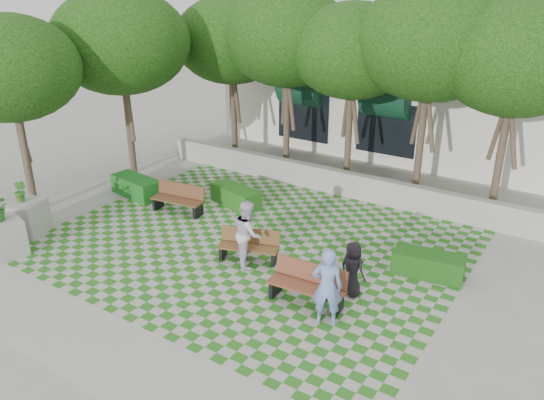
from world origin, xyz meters
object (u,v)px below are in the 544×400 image
Objects in this scene: person_dark at (352,269)px; bench_mid at (249,246)px; hedge_midleft at (236,196)px; person_blue at (327,287)px; planter_front at (1,231)px; planter_back at (25,216)px; bench_east at (307,285)px; hedge_east at (428,265)px; person_white at (248,233)px; bench_west at (179,199)px; hedge_west at (136,187)px.

bench_mid is at bearing 11.85° from person_dark.
bench_mid reaches higher than hedge_midleft.
person_blue is 1.41m from person_dark.
planter_back is at bearing 120.92° from planter_front.
bench_east is 9.35m from planter_back.
hedge_east is at bearing -135.66° from person_blue.
hedge_midleft is (-5.13, 3.90, -0.15)m from bench_east.
person_white reaches higher than bench_mid.
hedge_midleft is 7.36m from person_blue.
bench_west reaches higher than hedge_east.
planter_back is at bearing -127.37° from hedge_midleft.
person_dark reaches higher than bench_west.
planter_front reaches higher than hedge_west.
person_dark is at bearing -127.08° from person_white.
planter_front reaches higher than bench_east.
bench_mid is 0.87× the size of hedge_west.
bench_west is at bearing -130.05° from hedge_midleft.
planter_back reaches higher than bench_west.
bench_mid is 3.56m from person_blue.
person_dark is (3.20, -0.04, 0.30)m from bench_mid.
planter_front reaches higher than hedge_east.
person_white reaches higher than person_dark.
hedge_east is 3.66m from person_blue.
bench_east is 1.02× the size of person_blue.
hedge_midleft is at bearing 112.58° from bench_mid.
planter_front and person_blue have the same top height.
planter_front is (-10.58, -5.57, 0.44)m from hedge_east.
hedge_west is at bearing 159.19° from bench_east.
hedge_east is 7.26m from hedge_midleft.
planter_back is at bearing 179.96° from bench_mid.
bench_east reaches higher than hedge_west.
planter_back reaches higher than hedge_west.
hedge_midleft is at bearing -14.30° from person_dark.
person_blue is at bearing -17.97° from hedge_west.
person_blue is (0.77, -0.46, 0.47)m from bench_east.
planter_front is at bearing -87.94° from hedge_west.
person_white is at bearing 17.98° from planter_back.
planter_back is at bearing -158.82° from hedge_east.
hedge_midleft is at bearing 52.63° from planter_back.
bench_mid reaches higher than hedge_east.
hedge_west is 1.08× the size of person_white.
bench_east is 3.56m from hedge_east.
planter_front reaches higher than hedge_midleft.
hedge_west is 9.97m from person_blue.
bench_west is at bearing -176.46° from hedge_east.
planter_front is 1.00× the size of person_blue.
bench_mid is at bearing -47.60° from hedge_midleft.
hedge_west is (-2.30, 0.23, -0.11)m from bench_west.
bench_east reaches higher than hedge_midleft.
person_dark is (-0.02, 1.39, -0.22)m from person_blue.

